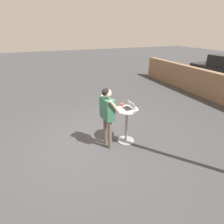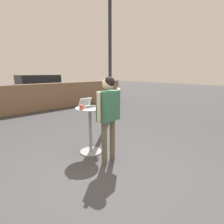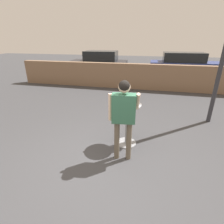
{
  "view_description": "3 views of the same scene",
  "coord_description": "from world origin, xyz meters",
  "px_view_note": "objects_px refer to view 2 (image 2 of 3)",
  "views": [
    {
      "loc": [
        4.13,
        -1.08,
        3.02
      ],
      "look_at": [
        0.13,
        0.56,
        0.95
      ],
      "focal_mm": 28.0,
      "sensor_mm": 36.0,
      "label": 1
    },
    {
      "loc": [
        -1.91,
        -2.06,
        1.79
      ],
      "look_at": [
        0.42,
        0.39,
        1.01
      ],
      "focal_mm": 28.0,
      "sensor_mm": 36.0,
      "label": 2
    },
    {
      "loc": [
        0.79,
        -2.73,
        2.39
      ],
      "look_at": [
        0.05,
        0.43,
        1.03
      ],
      "focal_mm": 28.0,
      "sensor_mm": 36.0,
      "label": 3
    }
  ],
  "objects_px": {
    "cafe_table": "(90,126)",
    "coffee_mug": "(82,107)",
    "laptop": "(88,105)",
    "street_lamp": "(110,37)",
    "parked_car_further_down": "(42,87)",
    "standing_person": "(108,109)"
  },
  "relations": [
    {
      "from": "standing_person",
      "to": "street_lamp",
      "type": "bearing_deg",
      "value": 46.43
    },
    {
      "from": "parked_car_further_down",
      "to": "cafe_table",
      "type": "bearing_deg",
      "value": -105.81
    },
    {
      "from": "standing_person",
      "to": "parked_car_further_down",
      "type": "bearing_deg",
      "value": 75.2
    },
    {
      "from": "coffee_mug",
      "to": "standing_person",
      "type": "height_order",
      "value": "standing_person"
    },
    {
      "from": "coffee_mug",
      "to": "laptop",
      "type": "bearing_deg",
      "value": 22.0
    },
    {
      "from": "standing_person",
      "to": "parked_car_further_down",
      "type": "height_order",
      "value": "standing_person"
    },
    {
      "from": "laptop",
      "to": "street_lamp",
      "type": "xyz_separation_m",
      "value": [
        2.31,
        1.79,
        1.91
      ]
    },
    {
      "from": "cafe_table",
      "to": "street_lamp",
      "type": "xyz_separation_m",
      "value": [
        2.31,
        1.83,
        2.37
      ]
    },
    {
      "from": "coffee_mug",
      "to": "street_lamp",
      "type": "distance_m",
      "value": 3.69
    },
    {
      "from": "coffee_mug",
      "to": "standing_person",
      "type": "bearing_deg",
      "value": -65.76
    },
    {
      "from": "cafe_table",
      "to": "street_lamp",
      "type": "relative_size",
      "value": 0.22
    },
    {
      "from": "cafe_table",
      "to": "coffee_mug",
      "type": "xyz_separation_m",
      "value": [
        -0.23,
        -0.04,
        0.47
      ]
    },
    {
      "from": "parked_car_further_down",
      "to": "street_lamp",
      "type": "bearing_deg",
      "value": -91.21
    },
    {
      "from": "laptop",
      "to": "standing_person",
      "type": "bearing_deg",
      "value": -88.69
    },
    {
      "from": "laptop",
      "to": "street_lamp",
      "type": "height_order",
      "value": "street_lamp"
    },
    {
      "from": "cafe_table",
      "to": "coffee_mug",
      "type": "distance_m",
      "value": 0.53
    },
    {
      "from": "parked_car_further_down",
      "to": "coffee_mug",
      "type": "bearing_deg",
      "value": -107.14
    },
    {
      "from": "laptop",
      "to": "parked_car_further_down",
      "type": "distance_m",
      "value": 8.96
    },
    {
      "from": "laptop",
      "to": "street_lamp",
      "type": "distance_m",
      "value": 3.49
    },
    {
      "from": "cafe_table",
      "to": "street_lamp",
      "type": "distance_m",
      "value": 3.79
    },
    {
      "from": "laptop",
      "to": "coffee_mug",
      "type": "height_order",
      "value": "laptop"
    },
    {
      "from": "coffee_mug",
      "to": "street_lamp",
      "type": "height_order",
      "value": "street_lamp"
    }
  ]
}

